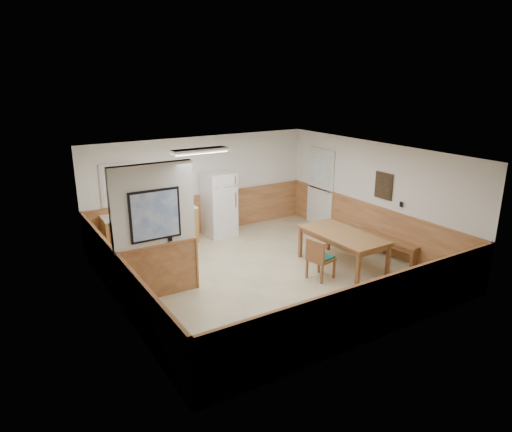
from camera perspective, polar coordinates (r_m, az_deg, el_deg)
ground at (r=9.57m, az=1.22°, el=-7.12°), size 6.00×6.00×0.00m
ceiling at (r=8.83m, az=1.32°, el=7.81°), size 6.00×6.00×0.02m
back_wall at (r=11.66m, az=-6.80°, el=3.76°), size 6.00×0.02×2.50m
right_wall at (r=10.99m, az=14.52°, el=2.49°), size 0.02×6.00×2.50m
left_wall at (r=7.98m, az=-17.14°, el=-3.33°), size 0.02×6.00×2.50m
wainscot_back at (r=11.84m, az=-6.63°, el=0.21°), size 6.00×0.04×1.00m
wainscot_right at (r=11.19m, az=14.16°, el=-1.24°), size 0.04×6.00×1.00m
wainscot_left at (r=8.27m, az=-16.55°, el=-8.18°), size 0.04×6.00×1.00m
partition_wall at (r=8.36m, az=-12.54°, el=-2.15°), size 1.50×0.20×2.50m
kitchen_counter at (r=11.15m, az=-11.57°, el=-1.32°), size 2.20×0.61×1.00m
exterior_door at (r=12.36m, az=8.02°, el=3.53°), size 0.07×1.02×2.15m
kitchen_window at (r=10.88m, az=-16.87°, el=3.78°), size 0.80×0.04×1.00m
wall_painting at (r=10.70m, az=15.66°, el=3.65°), size 0.04×0.50×0.60m
fluorescent_fixture at (r=9.59m, az=-7.04°, el=8.11°), size 1.20×0.30×0.09m
refrigerator at (r=11.57m, az=-4.65°, el=1.48°), size 0.74×0.73×1.62m
dining_table at (r=9.81m, az=10.80°, el=-2.65°), size 0.99×1.93×0.75m
dining_bench at (r=10.70m, az=15.83°, el=-3.10°), size 0.59×1.72×0.45m
dining_chair at (r=9.18m, az=7.79°, el=-5.03°), size 0.69×0.54×0.85m
fire_extinguisher at (r=11.16m, az=-9.47°, el=2.13°), size 0.11×0.11×0.41m
soap_bottle at (r=10.67m, az=-16.49°, el=0.60°), size 0.09×0.09×0.24m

